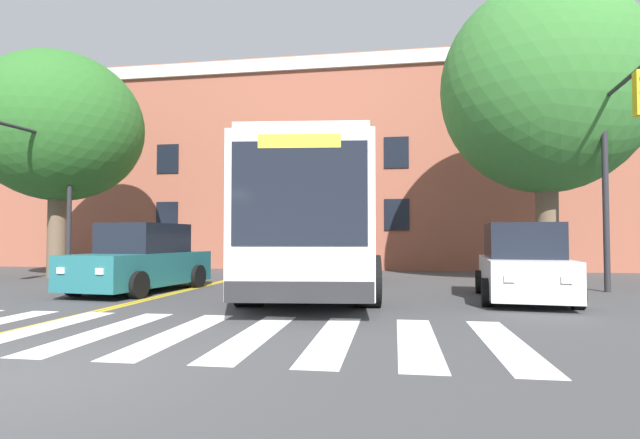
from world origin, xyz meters
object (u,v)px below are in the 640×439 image
at_px(traffic_light_near_corner, 619,144).
at_px(traffic_light_far_corner, 28,170).
at_px(city_bus, 317,223).
at_px(car_teal_near_lane, 142,261).
at_px(car_navy_behind_bus, 341,245).
at_px(street_tree_curbside_large, 545,89).
at_px(car_white_far_lane, 522,265).
at_px(street_tree_curbside_small, 59,127).

relative_size(traffic_light_near_corner, traffic_light_far_corner, 1.10).
height_order(city_bus, car_teal_near_lane, city_bus).
bearing_deg(car_navy_behind_bus, city_bus, -86.72).
distance_m(car_teal_near_lane, street_tree_curbside_large, 13.34).
height_order(traffic_light_far_corner, street_tree_curbside_large, street_tree_curbside_large).
xyz_separation_m(car_navy_behind_bus, street_tree_curbside_large, (7.49, -7.69, 5.10)).
relative_size(car_teal_near_lane, street_tree_curbside_large, 0.49).
distance_m(car_white_far_lane, car_navy_behind_bus, 13.41).
xyz_separation_m(car_white_far_lane, street_tree_curbside_small, (-15.36, 4.34, 4.75)).
relative_size(city_bus, car_white_far_lane, 2.60).
height_order(city_bus, traffic_light_near_corner, traffic_light_near_corner).
bearing_deg(traffic_light_near_corner, city_bus, 177.09).
bearing_deg(street_tree_curbside_small, car_teal_near_lane, -35.47).
height_order(traffic_light_near_corner, street_tree_curbside_small, street_tree_curbside_small).
relative_size(car_white_far_lane, car_navy_behind_bus, 0.81).
bearing_deg(car_white_far_lane, car_teal_near_lane, 178.08).
xyz_separation_m(car_white_far_lane, traffic_light_near_corner, (2.59, 1.13, 2.97)).
height_order(car_white_far_lane, traffic_light_far_corner, traffic_light_far_corner).
distance_m(traffic_light_far_corner, street_tree_curbside_large, 16.62).
relative_size(car_navy_behind_bus, street_tree_curbside_small, 0.64).
distance_m(car_teal_near_lane, traffic_light_far_corner, 5.61).
xyz_separation_m(car_teal_near_lane, traffic_light_near_corner, (12.32, 0.80, 2.96)).
distance_m(city_bus, car_white_far_lane, 5.44).
bearing_deg(street_tree_curbside_small, traffic_light_far_corner, -70.47).
relative_size(traffic_light_far_corner, street_tree_curbside_small, 0.63).
height_order(car_teal_near_lane, traffic_light_far_corner, traffic_light_far_corner).
xyz_separation_m(car_teal_near_lane, street_tree_curbside_small, (-5.63, 4.01, 4.74)).
bearing_deg(traffic_light_far_corner, car_navy_behind_bus, 50.27).
bearing_deg(street_tree_curbside_large, car_white_far_lane, -111.72).
relative_size(city_bus, car_navy_behind_bus, 2.10).
bearing_deg(city_bus, car_navy_behind_bus, 93.28).
bearing_deg(street_tree_curbside_large, car_teal_near_lane, -160.35).
height_order(car_white_far_lane, street_tree_curbside_small, street_tree_curbside_small).
bearing_deg(car_teal_near_lane, city_bus, 14.49).
bearing_deg(car_white_far_lane, city_bus, 163.49).
bearing_deg(street_tree_curbside_large, street_tree_curbside_small, -179.69).
relative_size(city_bus, traffic_light_near_corner, 1.95).
distance_m(city_bus, car_navy_behind_bus, 10.65).
bearing_deg(car_white_far_lane, street_tree_curbside_small, 164.23).
relative_size(street_tree_curbside_large, street_tree_curbside_small, 1.15).
bearing_deg(car_navy_behind_bus, traffic_light_far_corner, -129.73).
bearing_deg(street_tree_curbside_large, car_navy_behind_bus, 134.23).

